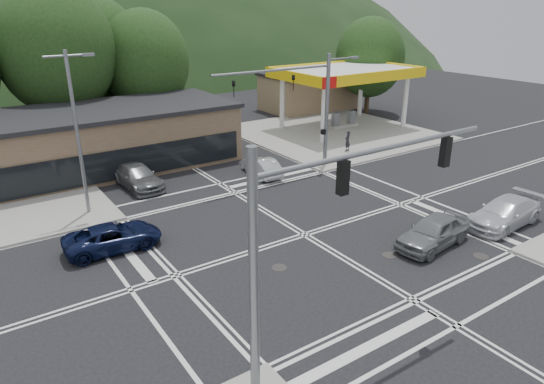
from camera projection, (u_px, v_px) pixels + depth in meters
ground at (305, 235)px, 25.04m from camera, size 120.00×120.00×0.00m
sidewalk_ne at (334, 133)px, 44.42m from camera, size 16.00×16.00×0.15m
gas_station_canopy at (346, 75)px, 44.42m from camera, size 12.32×8.34×5.75m
convenience_store at (309, 92)px, 54.08m from camera, size 10.00×6.00×3.80m
commercial_row at (61, 146)px, 33.22m from camera, size 24.00×8.00×4.00m
hill_north at (22, 64)px, 94.38m from camera, size 252.00×126.00×140.00m
tree_n_b at (56, 50)px, 37.56m from camera, size 9.00×9.00×12.98m
tree_n_c at (145, 61)px, 41.69m from camera, size 7.60×7.60×10.87m
tree_n_e at (95, 52)px, 42.97m from camera, size 8.40×8.40×11.98m
tree_ne at (370, 57)px, 50.88m from camera, size 7.20×7.20×9.99m
streetlight_nw at (77, 127)px, 25.72m from camera, size 2.50×0.25×9.00m
signal_mast_ne at (313, 99)px, 33.15m from camera, size 11.65×0.30×8.00m
signal_mast_sw at (308, 236)px, 13.52m from camera, size 9.14×0.28×8.00m
car_blue_west at (113, 237)px, 23.37m from camera, size 4.70×2.34×1.28m
car_grey_center at (433, 232)px, 23.64m from camera, size 4.67×2.32×1.53m
car_silver_east at (505, 213)px, 25.88m from camera, size 5.14×2.29×1.46m
car_queue_a at (262, 167)px, 33.44m from camera, size 1.71×4.00×1.28m
car_queue_b at (175, 140)px, 39.64m from camera, size 1.97×4.32×1.44m
car_northbound at (137, 176)px, 31.30m from camera, size 2.36×5.10×1.44m
pedestrian at (348, 141)px, 38.53m from camera, size 0.67×0.54×1.59m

